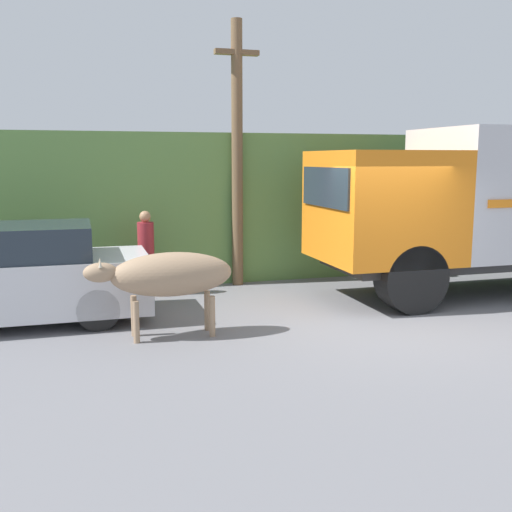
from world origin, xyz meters
The scene contains 7 objects.
ground_plane centered at (0.00, 0.00, 0.00)m, with size 60.00×60.00×0.00m, color slate.
hillside_embankment centered at (0.00, 6.89, 1.58)m, with size 32.00×6.03×3.15m.
cargo_truck centered at (3.31, 1.53, 1.82)m, with size 7.45×2.37×3.19m.
brown_cow centered at (-3.49, 0.36, 0.93)m, with size 2.16×0.65×1.27m.
parked_suv centered at (-5.87, 1.81, 0.77)m, with size 4.50×1.84×1.58m.
pedestrian_on_hill centered at (-3.51, 3.26, 0.91)m, with size 0.39×0.39×1.64m.
utility_pole centered at (-1.57, 3.72, 2.79)m, with size 0.90×0.23×5.35m.
Camera 1 is at (-4.69, -8.27, 2.62)m, focal length 42.00 mm.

